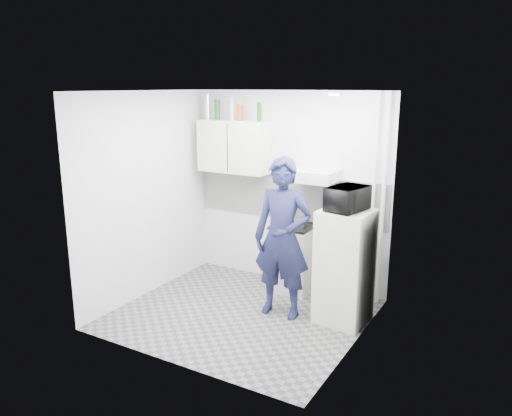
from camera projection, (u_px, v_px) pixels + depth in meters
The scene contains 22 objects.
floor at pixel (241, 314), 5.95m from camera, with size 2.80×2.80×0.00m, color slate.
ceiling at pixel (239, 91), 5.33m from camera, with size 2.80×2.80×0.00m, color white.
wall_back at pixel (289, 189), 6.69m from camera, with size 2.80×2.80×0.00m, color white.
wall_left at pixel (146, 196), 6.32m from camera, with size 2.60×2.60×0.00m, color white.
wall_right at pixel (359, 226), 4.96m from camera, with size 2.60×2.60×0.00m, color white.
person at pixel (282, 238), 5.76m from camera, with size 0.69×0.45×1.88m, color #1A1C3D.
stove at pixel (293, 259), 6.60m from camera, with size 0.54×0.54×0.86m, color silver.
fridge at pixel (344, 267), 5.66m from camera, with size 0.55×0.55×1.32m, color white.
stove_top at pixel (294, 226), 6.49m from camera, with size 0.52×0.52×0.03m, color black.
saucepan at pixel (297, 224), 6.37m from camera, with size 0.17×0.17×0.10m, color silver.
microwave at pixel (348, 199), 5.46m from camera, with size 0.33×0.49×0.27m, color black.
bottle_a at pixel (207, 107), 6.86m from camera, with size 0.08×0.08×0.34m, color silver.
bottle_b at pixel (217, 110), 6.79m from camera, with size 0.07×0.07×0.27m, color #144C1E.
bottle_d at pixel (232, 109), 6.67m from camera, with size 0.07×0.07×0.31m, color #B2B7BC.
canister_a at pixel (240, 113), 6.63m from camera, with size 0.09×0.09×0.21m, color brown.
bottle_e at pixel (259, 112), 6.48m from camera, with size 0.06×0.06×0.24m, color #144C1E.
upper_cabinet at pixel (234, 146), 6.78m from camera, with size 1.00×0.35×0.70m, color white.
range_hood at pixel (313, 175), 6.20m from camera, with size 0.60×0.50×0.14m, color silver.
backsplash at pixel (288, 197), 6.71m from camera, with size 2.74×0.03×0.60m, color white.
pipe_a at pixel (383, 202), 6.00m from camera, with size 0.05×0.05×2.60m, color silver.
pipe_b at pixel (373, 200), 6.05m from camera, with size 0.04×0.04×2.60m, color silver.
ceiling_spot_fixture at pixel (334, 94), 5.02m from camera, with size 0.10×0.10×0.02m, color white.
Camera 1 is at (2.89, -4.65, 2.66)m, focal length 35.00 mm.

